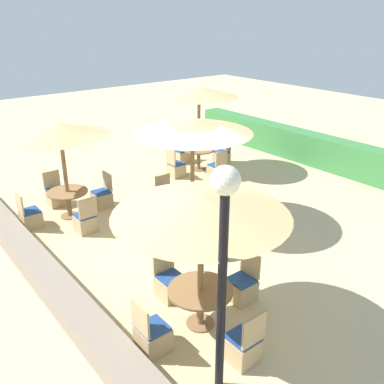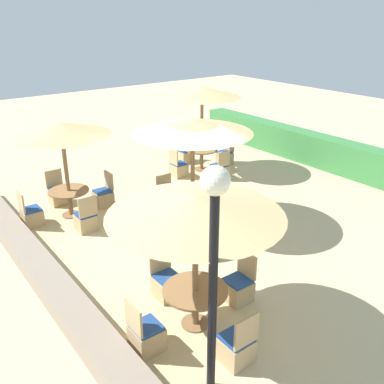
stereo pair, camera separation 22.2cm
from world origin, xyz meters
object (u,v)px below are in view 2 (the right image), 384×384
at_px(lamp_post, 214,241).
at_px(patio_chair_front_right_west, 166,283).
at_px(patio_chair_back_left_west, 185,155).
at_px(parasol_back_left, 202,92).
at_px(round_table_front_right, 195,297).
at_px(patio_chair_front_left_east, 86,220).
at_px(patio_chair_front_right_south, 146,335).
at_px(round_table_front_left, 69,196).
at_px(round_table_center, 193,202).
at_px(round_table_back_left, 202,153).
at_px(parasol_front_left, 61,129).
at_px(patio_chair_front_left_west, 58,195).
at_px(patio_chair_front_right_north, 238,288).
at_px(patio_chair_front_right_east, 236,347).
at_px(patio_chair_back_left_south, 178,168).
at_px(patio_chair_center_east, 216,226).
at_px(patio_chair_back_left_east, 219,170).
at_px(patio_chair_front_left_north, 104,196).
at_px(patio_chair_back_left_north, 225,156).
at_px(patio_chair_center_south, 162,223).
at_px(parasol_center, 193,126).
at_px(parasol_front_right, 196,206).
at_px(patio_chair_center_west, 168,200).

bearing_deg(lamp_post, patio_chair_front_right_west, 162.14).
bearing_deg(patio_chair_back_left_west, parasol_back_left, 89.16).
bearing_deg(round_table_front_right, patio_chair_front_left_east, -179.55).
height_order(patio_chair_front_right_south, patio_chair_front_right_west, same).
xyz_separation_m(round_table_front_left, round_table_center, (2.22, 2.29, -0.00)).
relative_size(round_table_front_left, round_table_back_left, 0.97).
relative_size(parasol_front_left, parasol_back_left, 0.90).
bearing_deg(patio_chair_front_left_west, patio_chair_front_right_north, 99.37).
height_order(patio_chair_back_left_west, patio_chair_front_right_east, same).
height_order(round_table_back_left, patio_chair_back_left_south, patio_chair_back_left_south).
height_order(parasol_back_left, round_table_front_right, parasol_back_left).
bearing_deg(round_table_back_left, round_table_front_right, -39.09).
relative_size(round_table_front_right, patio_chair_front_right_west, 1.17).
height_order(patio_chair_center_east, patio_chair_back_left_east, same).
relative_size(patio_chair_center_east, patio_chair_front_right_east, 1.00).
height_order(patio_chair_front_left_west, round_table_front_right, patio_chair_front_left_west).
bearing_deg(patio_chair_front_left_north, round_table_back_left, -80.42).
height_order(parasol_front_left, patio_chair_back_left_north, parasol_front_left).
bearing_deg(patio_chair_front_right_west, round_table_front_right, 86.44).
height_order(round_table_front_left, patio_chair_center_south, patio_chair_center_south).
bearing_deg(patio_chair_front_left_east, round_table_front_right, -89.55).
height_order(parasol_front_left, parasol_center, parasol_center).
height_order(patio_chair_back_left_east, round_table_front_right, patio_chair_back_left_east).
bearing_deg(patio_chair_back_left_east, patio_chair_front_right_west, -139.50).
bearing_deg(patio_chair_front_left_west, round_table_center, 125.89).
bearing_deg(parasol_front_left, patio_chair_back_left_south, 99.47).
bearing_deg(parasol_front_left, patio_chair_front_left_north, 92.44).
xyz_separation_m(round_table_front_left, patio_chair_center_east, (3.14, 2.28, -0.29)).
relative_size(round_table_front_left, patio_chair_front_left_north, 1.10).
distance_m(patio_chair_front_left_north, parasol_back_left, 4.61).
distance_m(parasol_center, patio_chair_center_south, 2.39).
height_order(parasol_front_left, patio_chair_front_left_west, parasol_front_left).
xyz_separation_m(parasol_center, round_table_front_right, (3.09, -2.29, -1.91)).
xyz_separation_m(parasol_front_left, patio_chair_front_right_west, (4.36, 0.06, -2.04)).
distance_m(round_table_center, patio_chair_back_left_east, 3.23).
bearing_deg(round_table_front_left, parasol_front_left, 0.00).
bearing_deg(patio_chair_front_left_north, patio_chair_back_left_north, -82.71).
distance_m(patio_chair_back_left_east, patio_chair_front_right_west, 6.30).
distance_m(patio_chair_center_east, patio_chair_back_left_east, 3.85).
xyz_separation_m(patio_chair_back_left_west, patio_chair_front_right_north, (6.94, -3.87, 0.00)).
distance_m(round_table_back_left, parasol_front_right, 7.92).
xyz_separation_m(patio_chair_center_south, round_table_back_left, (-2.95, 3.52, 0.30)).
height_order(round_table_back_left, patio_chair_front_right_west, patio_chair_front_right_west).
relative_size(parasol_center, patio_chair_front_right_north, 3.04).
xyz_separation_m(patio_chair_center_south, patio_chair_front_right_west, (2.11, -1.31, 0.00)).
relative_size(round_table_center, patio_chair_center_west, 1.07).
relative_size(round_table_center, patio_chair_back_left_east, 1.07).
height_order(patio_chair_front_left_east, patio_chair_back_left_south, same).
relative_size(lamp_post, patio_chair_front_right_east, 3.57).
height_order(round_table_back_left, round_table_front_right, round_table_back_left).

